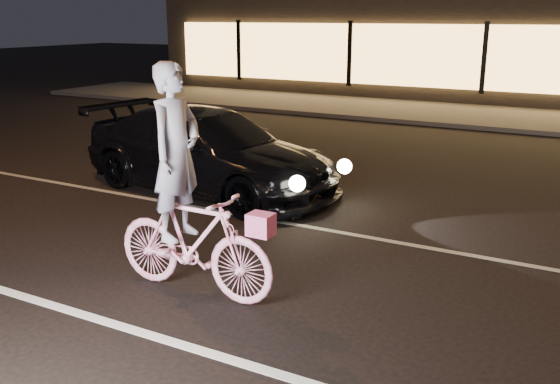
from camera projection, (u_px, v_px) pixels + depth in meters
The scene contains 7 objects.
ground at pixel (213, 273), 7.26m from camera, with size 90.00×90.00×0.00m, color black.
lane_stripe_near at pixel (125, 327), 5.99m from camera, with size 60.00×0.12×0.01m, color silver.
lane_stripe_far at pixel (293, 224), 8.95m from camera, with size 60.00×0.10×0.01m, color gray.
sidewalk at pixel (467, 115), 18.21m from camera, with size 30.00×4.00×0.12m, color #383533.
storefront at pixel (509, 36), 22.67m from camera, with size 25.40×8.42×4.20m.
cyclist at pixel (188, 215), 6.53m from camera, with size 1.95×0.67×2.46m.
sedan at pixel (208, 151), 10.46m from camera, with size 4.99×2.60×1.38m.
Camera 1 is at (3.91, -5.52, 2.90)m, focal length 40.00 mm.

